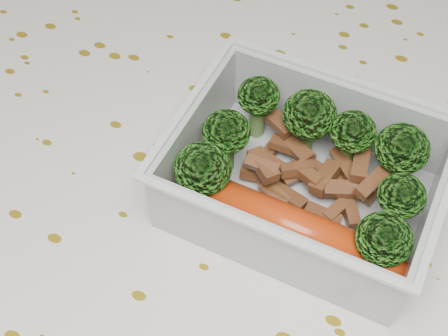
% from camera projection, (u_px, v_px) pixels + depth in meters
% --- Properties ---
extents(dining_table, '(1.40, 0.90, 0.75)m').
position_uv_depth(dining_table, '(218.00, 246.00, 0.48)').
color(dining_table, brown).
rests_on(dining_table, ground).
extents(tablecloth, '(1.46, 0.96, 0.19)m').
position_uv_depth(tablecloth, '(217.00, 212.00, 0.44)').
color(tablecloth, silver).
rests_on(tablecloth, dining_table).
extents(lunch_container, '(0.17, 0.13, 0.06)m').
position_uv_depth(lunch_container, '(304.00, 183.00, 0.39)').
color(lunch_container, silver).
rests_on(lunch_container, tablecloth).
extents(broccoli_florets, '(0.15, 0.10, 0.05)m').
position_uv_depth(broccoli_florets, '(312.00, 154.00, 0.38)').
color(broccoli_florets, '#608C3F').
rests_on(broccoli_florets, lunch_container).
extents(meat_pile, '(0.09, 0.06, 0.03)m').
position_uv_depth(meat_pile, '(309.00, 174.00, 0.40)').
color(meat_pile, brown).
rests_on(meat_pile, lunch_container).
extents(sausage, '(0.14, 0.03, 0.03)m').
position_uv_depth(sausage, '(289.00, 226.00, 0.37)').
color(sausage, '#BB330C').
rests_on(sausage, lunch_container).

